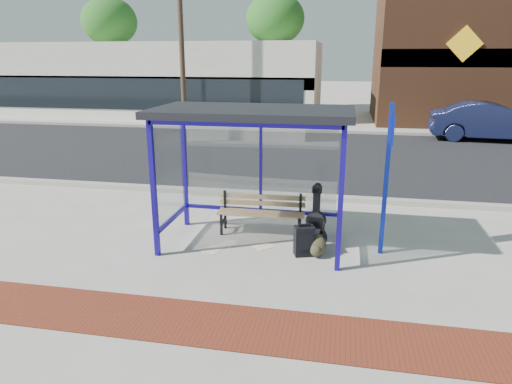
% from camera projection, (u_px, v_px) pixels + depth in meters
% --- Properties ---
extents(ground, '(120.00, 120.00, 0.00)m').
position_uv_depth(ground, '(253.00, 244.00, 8.17)').
color(ground, '#B2ADA0').
rests_on(ground, ground).
extents(brick_paver_strip, '(60.00, 1.00, 0.01)m').
position_uv_depth(brick_paver_strip, '(213.00, 324.00, 5.72)').
color(brick_paver_strip, maroon).
rests_on(brick_paver_strip, ground).
extents(curb_near, '(60.00, 0.25, 0.12)m').
position_uv_depth(curb_near, '(277.00, 195.00, 10.89)').
color(curb_near, gray).
rests_on(curb_near, ground).
extents(street_asphalt, '(60.00, 10.00, 0.00)m').
position_uv_depth(street_asphalt, '(298.00, 155.00, 15.71)').
color(street_asphalt, black).
rests_on(street_asphalt, ground).
extents(curb_far, '(60.00, 0.25, 0.12)m').
position_uv_depth(curb_far, '(310.00, 131.00, 20.49)').
color(curb_far, gray).
rests_on(curb_far, ground).
extents(far_sidewalk, '(60.00, 4.00, 0.01)m').
position_uv_depth(far_sidewalk, '(313.00, 126.00, 22.30)').
color(far_sidewalk, '#B2ADA0').
rests_on(far_sidewalk, ground).
extents(bus_shelter, '(3.30, 1.80, 2.42)m').
position_uv_depth(bus_shelter, '(254.00, 129.00, 7.65)').
color(bus_shelter, '#180C8A').
rests_on(bus_shelter, ground).
extents(storefront_white, '(18.00, 6.04, 4.00)m').
position_uv_depth(storefront_white, '(161.00, 80.00, 26.18)').
color(storefront_white, silver).
rests_on(storefront_white, ground).
extents(storefront_brown, '(10.00, 7.08, 6.40)m').
position_uv_depth(storefront_brown, '(478.00, 58.00, 23.23)').
color(storefront_brown, '#59331E').
rests_on(storefront_brown, ground).
extents(tree_left, '(3.60, 3.60, 7.03)m').
position_uv_depth(tree_left, '(109.00, 22.00, 29.89)').
color(tree_left, '#4C3826').
rests_on(tree_left, ground).
extents(tree_mid, '(3.60, 3.60, 7.03)m').
position_uv_depth(tree_mid, '(275.00, 20.00, 27.89)').
color(tree_mid, '#4C3826').
rests_on(tree_mid, ground).
extents(utility_pole_west, '(1.60, 0.24, 8.00)m').
position_uv_depth(utility_pole_west, '(181.00, 37.00, 20.72)').
color(utility_pole_west, '#4C3826').
rests_on(utility_pole_west, ground).
extents(bench, '(1.65, 0.47, 0.77)m').
position_uv_depth(bench, '(261.00, 211.00, 8.61)').
color(bench, black).
rests_on(bench, ground).
extents(guitar_bag, '(0.42, 0.20, 1.11)m').
position_uv_depth(guitar_bag, '(316.00, 227.00, 7.88)').
color(guitar_bag, black).
rests_on(guitar_bag, ground).
extents(suitcase, '(0.37, 0.30, 0.57)m').
position_uv_depth(suitcase, '(304.00, 241.00, 7.65)').
color(suitcase, black).
rests_on(suitcase, ground).
extents(backpack, '(0.33, 0.31, 0.38)m').
position_uv_depth(backpack, '(317.00, 246.00, 7.64)').
color(backpack, '#302E1B').
rests_on(backpack, ground).
extents(sign_post, '(0.11, 0.32, 2.54)m').
position_uv_depth(sign_post, '(387.00, 172.00, 7.42)').
color(sign_post, '#0E1F9B').
rests_on(sign_post, ground).
extents(newspaper_a, '(0.36, 0.41, 0.01)m').
position_uv_depth(newspaper_a, '(227.00, 244.00, 8.20)').
color(newspaper_a, white).
rests_on(newspaper_a, ground).
extents(newspaper_b, '(0.37, 0.42, 0.01)m').
position_uv_depth(newspaper_b, '(213.00, 249.00, 7.96)').
color(newspaper_b, white).
rests_on(newspaper_b, ground).
extents(newspaper_c, '(0.43, 0.44, 0.01)m').
position_uv_depth(newspaper_c, '(263.00, 246.00, 8.08)').
color(newspaper_c, white).
rests_on(newspaper_c, ground).
extents(parked_car, '(4.73, 1.98, 1.52)m').
position_uv_depth(parked_car, '(491.00, 122.00, 18.19)').
color(parked_car, '#161B3E').
rests_on(parked_car, ground).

